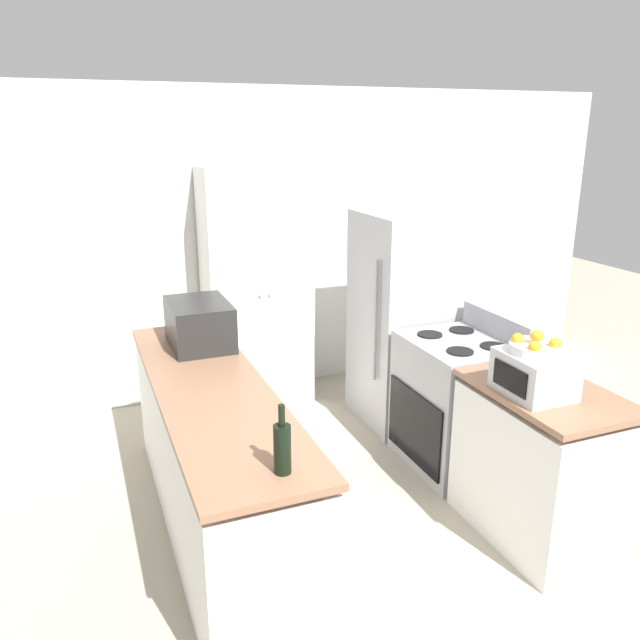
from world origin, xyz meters
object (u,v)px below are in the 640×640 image
object	(u,v)px
refrigerator	(407,319)
toaster_oven	(534,374)
pantry_cabinet	(257,288)
microwave	(200,324)
fruit_bowl	(536,346)
wine_bottle	(282,447)
stove	(457,402)

from	to	relation	value
refrigerator	toaster_oven	size ratio (longest dim) A/B	4.48
pantry_cabinet	microwave	xyz separation A→B (m)	(-0.67, -1.00, 0.06)
fruit_bowl	wine_bottle	bearing A→B (deg)	-169.76
microwave	wine_bottle	distance (m)	1.69
stove	fruit_bowl	xyz separation A→B (m)	(-0.13, -0.85, 0.71)
microwave	fruit_bowl	world-z (taller)	fruit_bowl
pantry_cabinet	stove	world-z (taller)	pantry_cabinet
toaster_oven	pantry_cabinet	bearing A→B (deg)	108.44
stove	wine_bottle	distance (m)	2.06
wine_bottle	toaster_oven	bearing A→B (deg)	9.73
microwave	fruit_bowl	size ratio (longest dim) A/B	1.93
wine_bottle	microwave	bearing A→B (deg)	89.88
microwave	fruit_bowl	xyz separation A→B (m)	(1.49, -1.42, 0.12)
refrigerator	toaster_oven	xyz separation A→B (m)	(-0.18, -1.65, 0.19)
stove	wine_bottle	xyz separation A→B (m)	(-1.63, -1.12, 0.56)
toaster_oven	wine_bottle	bearing A→B (deg)	-170.27
wine_bottle	fruit_bowl	size ratio (longest dim) A/B	1.11
toaster_oven	fruit_bowl	size ratio (longest dim) A/B	1.36
wine_bottle	toaster_oven	xyz separation A→B (m)	(1.49, 0.26, -0.00)
stove	toaster_oven	size ratio (longest dim) A/B	2.88
microwave	wine_bottle	bearing A→B (deg)	-90.12
stove	refrigerator	world-z (taller)	refrigerator
toaster_oven	fruit_bowl	xyz separation A→B (m)	(0.00, 0.01, 0.15)
stove	fruit_bowl	world-z (taller)	fruit_bowl
refrigerator	toaster_oven	world-z (taller)	refrigerator
pantry_cabinet	stove	distance (m)	1.91
pantry_cabinet	fruit_bowl	distance (m)	2.56
pantry_cabinet	toaster_oven	world-z (taller)	pantry_cabinet
microwave	toaster_oven	world-z (taller)	microwave
stove	toaster_oven	bearing A→B (deg)	-98.97
stove	refrigerator	distance (m)	0.87
wine_bottle	toaster_oven	world-z (taller)	wine_bottle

